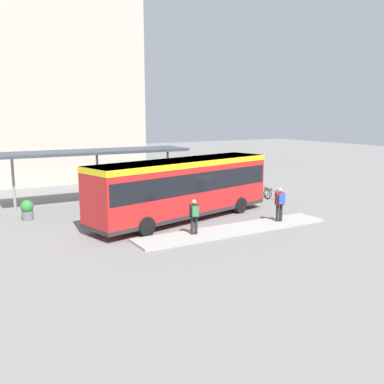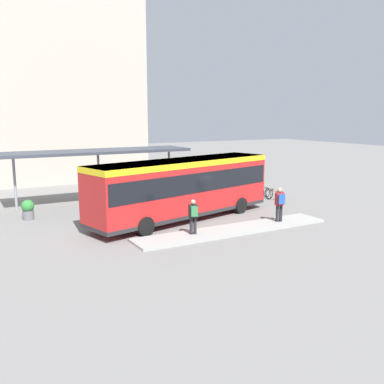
# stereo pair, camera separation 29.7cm
# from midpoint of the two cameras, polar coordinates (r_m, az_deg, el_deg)

# --- Properties ---
(ground_plane) EXTENTS (120.00, 120.00, 0.00)m
(ground_plane) POSITION_cam_midpoint_polar(r_m,az_deg,el_deg) (23.65, -0.83, -3.67)
(ground_plane) COLOR slate
(curb_island) EXTENTS (10.53, 1.80, 0.12)m
(curb_island) POSITION_cam_midpoint_polar(r_m,az_deg,el_deg) (21.46, 6.03, -5.01)
(curb_island) COLOR #9E9E99
(curb_island) RESTS_ON ground_plane
(city_bus) EXTENTS (11.50, 5.06, 3.31)m
(city_bus) POSITION_cam_midpoint_polar(r_m,az_deg,el_deg) (23.26, -0.82, 0.94)
(city_bus) COLOR red
(city_bus) RESTS_ON ground_plane
(pedestrian_waiting) EXTENTS (0.46, 0.50, 1.67)m
(pedestrian_waiting) POSITION_cam_midpoint_polar(r_m,az_deg,el_deg) (20.06, 0.61, -3.03)
(pedestrian_waiting) COLOR #232328
(pedestrian_waiting) RESTS_ON curb_island
(pedestrian_companion) EXTENTS (0.51, 0.55, 1.81)m
(pedestrian_companion) POSITION_cam_midpoint_polar(r_m,az_deg,el_deg) (22.93, 12.00, -1.36)
(pedestrian_companion) COLOR #232328
(pedestrian_companion) RESTS_ON curb_island
(bicycle_red) EXTENTS (0.48, 1.73, 0.75)m
(bicycle_red) POSITION_cam_midpoint_polar(r_m,az_deg,el_deg) (29.52, 11.21, -0.32)
(bicycle_red) COLOR black
(bicycle_red) RESTS_ON ground_plane
(bicycle_white) EXTENTS (0.48, 1.63, 0.71)m
(bicycle_white) POSITION_cam_midpoint_polar(r_m,az_deg,el_deg) (30.02, 10.00, -0.14)
(bicycle_white) COLOR black
(bicycle_white) RESTS_ON ground_plane
(bicycle_green) EXTENTS (0.48, 1.68, 0.72)m
(bicycle_green) POSITION_cam_midpoint_polar(r_m,az_deg,el_deg) (30.80, 9.47, 0.15)
(bicycle_green) COLOR black
(bicycle_green) RESTS_ON ground_plane
(bicycle_orange) EXTENTS (0.48, 1.53, 0.66)m
(bicycle_orange) POSITION_cam_midpoint_polar(r_m,az_deg,el_deg) (31.45, 8.65, 0.32)
(bicycle_orange) COLOR black
(bicycle_orange) RESTS_ON ground_plane
(station_shelter) EXTENTS (12.07, 3.07, 3.45)m
(station_shelter) POSITION_cam_midpoint_polar(r_m,az_deg,el_deg) (28.43, -12.16, 5.18)
(station_shelter) COLOR #383D47
(station_shelter) RESTS_ON ground_plane
(potted_planter_near_shelter) EXTENTS (0.98, 0.98, 1.44)m
(potted_planter_near_shelter) POSITION_cam_midpoint_polar(r_m,az_deg,el_deg) (27.92, -3.38, 0.03)
(potted_planter_near_shelter) COLOR slate
(potted_planter_near_shelter) RESTS_ON ground_plane
(potted_planter_far_side) EXTENTS (0.69, 0.69, 1.11)m
(potted_planter_far_side) POSITION_cam_midpoint_polar(r_m,az_deg,el_deg) (25.09, -20.72, -2.16)
(potted_planter_far_side) COLOR slate
(potted_planter_far_side) RESTS_ON ground_plane
(station_building) EXTENTS (18.51, 14.76, 18.98)m
(station_building) POSITION_cam_midpoint_polar(r_m,az_deg,el_deg) (43.37, -21.63, 14.57)
(station_building) COLOR #B2A899
(station_building) RESTS_ON ground_plane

